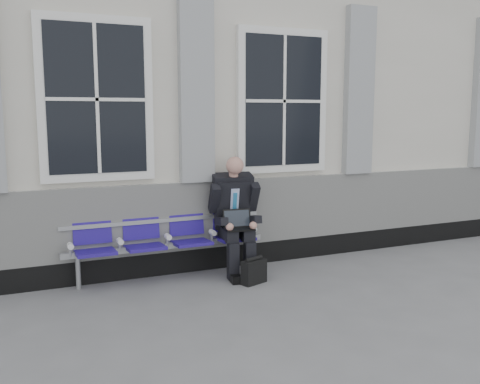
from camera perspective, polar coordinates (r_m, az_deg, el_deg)
name	(u,v)px	position (r m, az deg, el deg)	size (l,w,h in m)	color
ground	(312,295)	(6.37, 7.73, -10.81)	(70.00, 70.00, 0.00)	slate
station_building	(207,105)	(9.15, -3.55, 9.25)	(14.40, 4.40, 4.49)	silver
bench	(166,235)	(6.87, -7.86, -4.60)	(2.60, 0.47, 0.91)	#9EA0A3
businessman	(235,212)	(6.97, -0.57, -2.10)	(0.67, 0.90, 1.54)	black
briefcase	(254,271)	(6.67, 1.49, -8.45)	(0.36, 0.24, 0.34)	black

